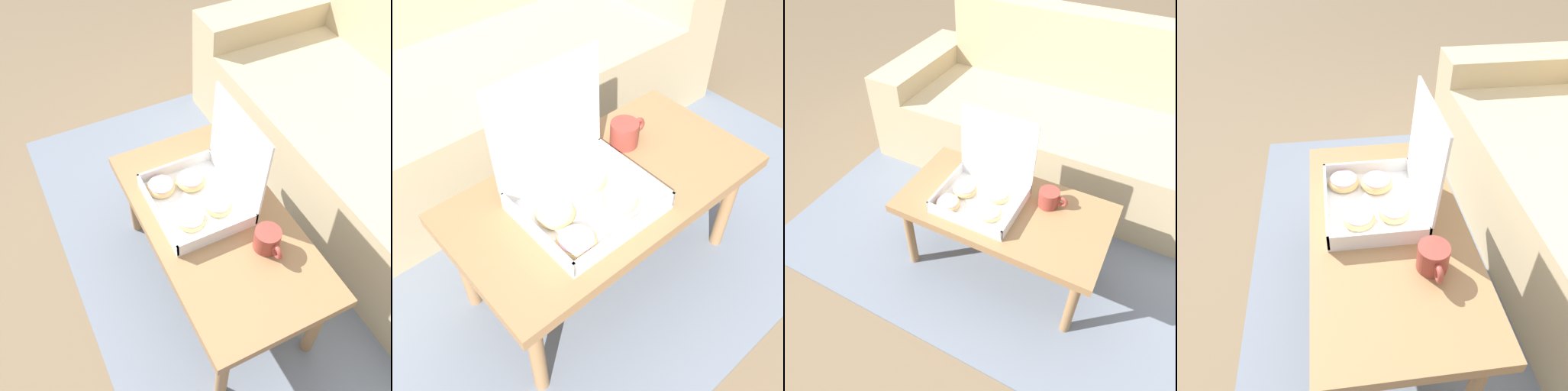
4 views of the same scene
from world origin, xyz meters
TOP-DOWN VIEW (x-y plane):
  - ground_plane at (0.00, 0.00)m, footprint 12.00×12.00m
  - area_rug at (0.00, 0.30)m, footprint 2.43×1.89m
  - couch at (0.00, 0.84)m, footprint 2.31×0.88m
  - coffee_table at (0.00, -0.11)m, footprint 0.95×0.50m
  - pastry_box at (-0.11, -0.12)m, footprint 0.36×0.33m
  - coffee_mug at (0.17, -0.01)m, footprint 0.13×0.09m

SIDE VIEW (x-z plane):
  - ground_plane at x=0.00m, z-range 0.00..0.00m
  - area_rug at x=0.00m, z-range 0.00..0.01m
  - couch at x=0.00m, z-range -0.15..0.76m
  - coffee_table at x=0.00m, z-range 0.17..0.61m
  - coffee_mug at x=0.17m, z-range 0.44..0.52m
  - pastry_box at x=-0.11m, z-range 0.32..0.69m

